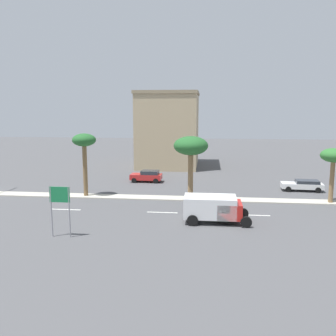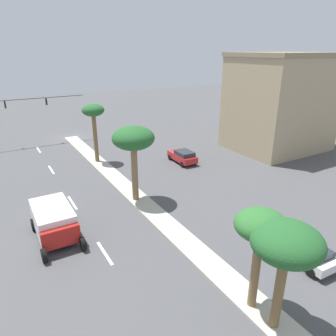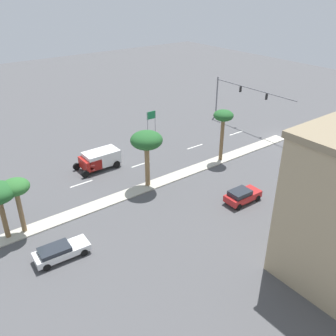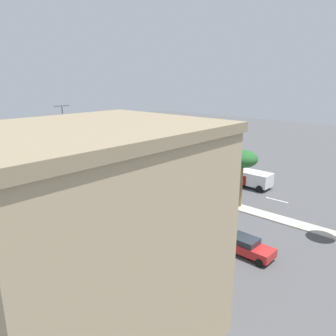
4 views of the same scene
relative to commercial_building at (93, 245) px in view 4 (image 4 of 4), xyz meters
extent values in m
plane|color=#4C4C4F|center=(22.51, 11.96, -6.07)|extent=(160.00, 160.00, 0.00)
cube|color=#B7B2A3|center=(22.51, 20.84, -6.01)|extent=(1.80, 79.88, 0.12)
cube|color=silver|center=(27.74, 2.36, -6.06)|extent=(0.20, 2.80, 0.01)
cube|color=silver|center=(27.74, 10.59, -6.06)|extent=(0.20, 2.80, 0.01)
cube|color=silver|center=(27.74, 20.67, -6.06)|extent=(0.20, 2.80, 0.01)
cube|color=silver|center=(27.74, 27.79, -6.06)|extent=(0.20, 2.80, 0.01)
cube|color=tan|center=(0.00, 0.00, -0.26)|extent=(11.81, 9.44, 11.61)
cube|color=gray|center=(0.00, 0.00, 5.79)|extent=(12.11, 9.74, 0.50)
cylinder|color=olive|center=(22.76, 4.68, -3.48)|extent=(0.54, 0.54, 4.93)
ellipsoid|color=#235B28|center=(22.76, 4.68, -0.40)|extent=(3.51, 3.51, 1.93)
cylinder|color=olive|center=(22.68, 18.70, -3.80)|extent=(0.44, 0.44, 4.29)
ellipsoid|color=#2D6B2D|center=(22.68, 18.70, -1.22)|extent=(2.53, 2.53, 1.39)
cylinder|color=brown|center=(22.70, 20.19, -3.89)|extent=(0.45, 0.45, 4.12)
ellipsoid|color=#235B28|center=(22.70, 20.19, -1.28)|extent=(3.13, 3.13, 1.72)
cylinder|color=#515459|center=(22.46, 41.06, -1.21)|extent=(0.20, 0.20, 9.48)
cube|color=#515459|center=(21.56, 41.06, 3.38)|extent=(1.10, 0.24, 0.16)
cube|color=#515459|center=(23.36, 41.06, 3.38)|extent=(1.10, 0.24, 0.16)
cube|color=red|center=(13.92, -1.46, -5.40)|extent=(1.89, 4.06, 0.70)
cube|color=#262B33|center=(13.93, -0.96, -4.81)|extent=(1.67, 2.25, 0.47)
cylinder|color=black|center=(14.74, -2.89, -5.75)|extent=(0.24, 0.65, 0.64)
cylinder|color=black|center=(13.03, -2.84, -5.75)|extent=(0.24, 0.65, 0.64)
cylinder|color=black|center=(14.81, -0.08, -5.75)|extent=(0.24, 0.65, 0.64)
cylinder|color=black|center=(13.10, -0.04, -5.75)|extent=(0.24, 0.65, 0.64)
cube|color=black|center=(15.81, 42.41, -5.45)|extent=(1.85, 4.18, 0.60)
cube|color=#262B33|center=(15.80, 42.93, -4.94)|extent=(1.64, 2.31, 0.42)
cylinder|color=black|center=(16.68, 40.97, -5.75)|extent=(0.23, 0.64, 0.64)
cylinder|color=black|center=(14.99, 40.95, -5.75)|extent=(0.23, 0.64, 0.64)
cylinder|color=black|center=(16.63, 43.88, -5.75)|extent=(0.23, 0.64, 0.64)
cylinder|color=black|center=(14.94, 43.85, -5.75)|extent=(0.23, 0.64, 0.64)
cube|color=silver|center=(17.16, 17.28, -5.45)|extent=(2.05, 4.69, 0.59)
cube|color=#262B33|center=(17.20, 17.85, -4.98)|extent=(1.76, 2.61, 0.36)
cylinder|color=black|center=(17.94, 15.63, -5.75)|extent=(0.25, 0.65, 0.64)
cylinder|color=black|center=(16.22, 15.72, -5.75)|extent=(0.25, 0.65, 0.64)
cylinder|color=black|center=(18.11, 18.84, -5.75)|extent=(0.25, 0.65, 0.64)
cylinder|color=black|center=(16.39, 18.93, -5.75)|extent=(0.25, 0.65, 0.64)
cube|color=#B21E19|center=(30.04, 8.22, -4.97)|extent=(2.44, 2.02, 1.29)
cube|color=silver|center=(30.04, 6.64, -4.75)|extent=(2.44, 4.29, 1.73)
cylinder|color=black|center=(28.82, 9.52, -5.62)|extent=(0.28, 0.90, 0.90)
cylinder|color=black|center=(31.26, 9.52, -5.62)|extent=(0.28, 0.90, 0.90)
cylinder|color=black|center=(28.82, 5.26, -5.62)|extent=(0.28, 0.90, 0.90)
cylinder|color=black|center=(31.26, 5.26, -5.62)|extent=(0.28, 0.90, 0.90)
camera|label=1|loc=(59.47, 6.31, 3.25)|focal=38.73mm
camera|label=2|loc=(32.69, 27.21, 6.40)|focal=33.05mm
camera|label=3|loc=(-7.44, 24.65, 15.07)|focal=39.02mm
camera|label=4|loc=(-8.31, -12.67, 8.06)|focal=34.77mm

